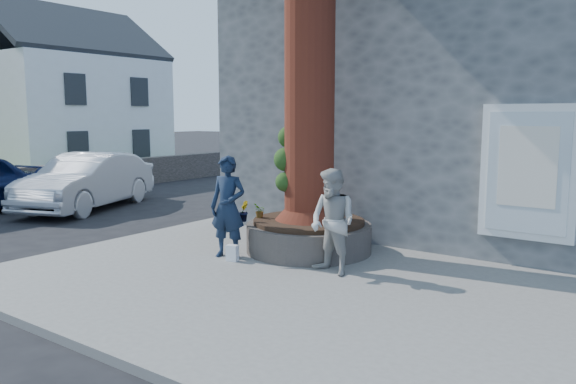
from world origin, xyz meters
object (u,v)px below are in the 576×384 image
Objects in this scene: man at (228,207)px; car_silver at (87,181)px; woman at (333,222)px; planter at (309,236)px.

man is 7.43m from car_silver.
woman is (2.05, 0.17, -0.06)m from man.
planter is 0.49× the size of car_silver.
man reaches higher than planter.
man reaches higher than woman.
woman is 9.38m from car_silver.
planter is at bearing 37.14° from man.
man is at bearing -37.95° from car_silver.
planter is at bearing 150.65° from woman.
man is (-0.92, -1.18, 0.61)m from planter.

